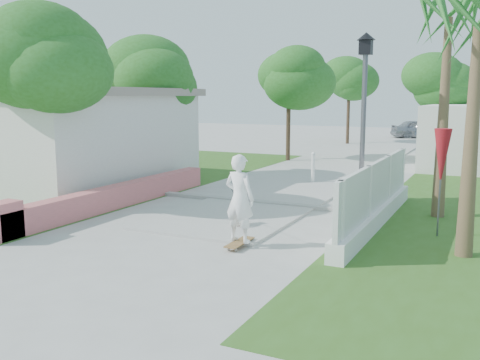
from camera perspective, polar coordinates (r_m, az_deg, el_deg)
The scene contains 20 objects.
ground at distance 9.84m, azimuth -12.27°, elevation -8.81°, with size 90.00×90.00×0.00m, color #B7B7B2.
path_strip at distance 28.10m, azimuth 13.79°, elevation 2.68°, with size 3.20×36.00×0.06m, color #B7B7B2.
curb at distance 14.84m, azimuth 2.17°, elevation -2.40°, with size 6.50×0.25×0.10m, color #999993.
grass_left at distance 20.22m, azimuth -13.90°, elevation 0.25°, with size 8.00×20.00×0.01m, color #355C1D.
pink_wall at distance 14.47m, azimuth -13.92°, elevation -1.90°, with size 0.45×8.20×0.80m.
house_left at distance 19.27m, azimuth -20.19°, elevation 4.43°, with size 8.40×7.40×3.23m.
lattice_fence at distance 12.80m, azimuth 14.40°, elevation -2.25°, with size 0.35×7.00×1.50m.
street_lamp at distance 13.17m, azimuth 13.02°, elevation 6.36°, with size 0.44×0.44×4.44m.
bollard at distance 18.38m, azimuth 7.79°, elevation 1.40°, with size 0.14×0.14×1.09m.
patio_umbrella at distance 11.94m, azimuth 20.71°, elevation 2.21°, with size 0.36×0.36×2.30m.
tree_left_near at distance 14.63m, azimuth -19.54°, elevation 11.79°, with size 3.60×3.60×5.28m.
tree_left_mid at distance 19.46m, azimuth -9.87°, elevation 10.36°, with size 3.20×3.20×4.85m.
tree_path_left at distance 24.94m, azimuth 5.27°, elevation 10.86°, with size 3.40×3.40×5.23m.
tree_path_right at distance 27.44m, azimuth 20.72°, elevation 9.47°, with size 3.00×3.00×4.79m.
tree_path_far at distance 34.42m, azimuth 11.59°, elevation 10.17°, with size 3.20×3.20×5.17m.
palm_far at distance 13.96m, azimuth 21.33°, elevation 14.59°, with size 1.80×1.80×5.30m.
palm_near at distance 10.58m, azimuth 24.04°, elevation 13.55°, with size 1.80×1.80×4.70m.
skateboarder at distance 10.99m, azimuth -0.16°, elevation -2.10°, with size 1.00×2.08×1.85m.
dog at distance 12.15m, azimuth 0.16°, elevation -4.04°, with size 0.30×0.64×0.43m.
parked_car at distance 39.95m, azimuth 18.67°, elevation 5.17°, with size 1.59×3.94×1.34m, color #B3B5BC.
Camera 1 is at (5.86, -7.32, 2.96)m, focal length 40.00 mm.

